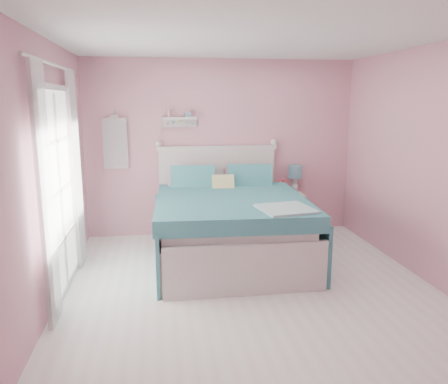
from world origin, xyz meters
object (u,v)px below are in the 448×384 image
object	(u,v)px
table_lamp	(295,174)
teacup	(290,194)
vase	(283,190)
bed	(229,225)
nightstand	(289,214)

from	to	relation	value
table_lamp	teacup	world-z (taller)	table_lamp
vase	bed	bearing A→B (deg)	-135.50
nightstand	table_lamp	xyz separation A→B (m)	(0.10, 0.10, 0.60)
bed	vase	world-z (taller)	bed
bed	table_lamp	distance (m)	1.65
table_lamp	vase	bearing A→B (deg)	-164.54
teacup	nightstand	bearing A→B (deg)	73.42
vase	nightstand	bearing A→B (deg)	-20.96
teacup	bed	bearing A→B (deg)	-143.91
bed	table_lamp	world-z (taller)	bed
nightstand	table_lamp	bearing A→B (deg)	43.33
teacup	vase	bearing A→B (deg)	104.01
nightstand	vase	world-z (taller)	vase
table_lamp	teacup	distance (m)	0.40
table_lamp	vase	distance (m)	0.31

